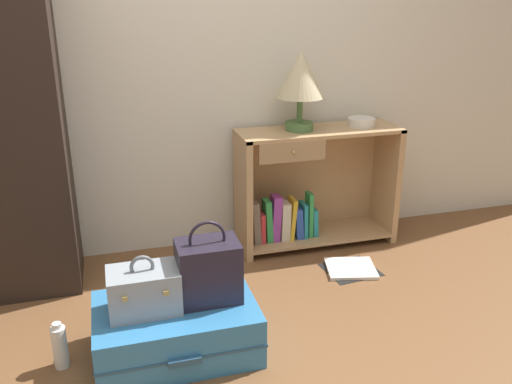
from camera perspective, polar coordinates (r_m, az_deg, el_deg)
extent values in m
cube|color=silver|center=(3.31, -7.96, 15.71)|extent=(6.40, 0.10, 2.60)
cube|color=tan|center=(3.33, -1.40, -0.32)|extent=(0.04, 0.34, 0.76)
cube|color=tan|center=(3.69, 13.53, 1.18)|extent=(0.04, 0.34, 0.76)
cube|color=tan|center=(3.37, 6.69, 6.41)|extent=(1.02, 0.34, 0.02)
cube|color=tan|center=(3.60, 6.24, -4.42)|extent=(0.94, 0.34, 0.02)
cube|color=tan|center=(3.62, 5.48, 1.31)|extent=(0.94, 0.01, 0.74)
cube|color=#A68259|center=(3.17, 3.85, 4.27)|extent=(0.41, 0.02, 0.12)
sphere|color=#9E844C|center=(3.15, 3.95, 4.19)|extent=(0.02, 0.02, 0.02)
cube|color=#726659|center=(3.39, -0.11, -3.16)|extent=(0.06, 0.11, 0.28)
cube|color=red|center=(3.42, 0.57, -3.73)|extent=(0.03, 0.10, 0.19)
cube|color=green|center=(3.41, 1.23, -3.01)|extent=(0.05, 0.10, 0.28)
cube|color=purple|center=(3.43, 2.04, -2.76)|extent=(0.07, 0.09, 0.30)
cube|color=beige|center=(3.45, 2.98, -3.02)|extent=(0.06, 0.11, 0.25)
cube|color=gold|center=(3.46, 3.73, -2.78)|extent=(0.05, 0.12, 0.27)
cube|color=#2D51B2|center=(3.49, 4.38, -3.19)|extent=(0.06, 0.11, 0.21)
cube|color=teal|center=(3.50, 5.03, -2.91)|extent=(0.03, 0.11, 0.23)
cube|color=green|center=(3.50, 5.62, -2.36)|extent=(0.03, 0.09, 0.30)
cube|color=teal|center=(3.53, 6.12, -3.14)|extent=(0.04, 0.09, 0.18)
cylinder|color=#4C7542|center=(3.33, 4.58, 6.94)|extent=(0.17, 0.17, 0.05)
cylinder|color=#4C7542|center=(3.31, 4.63, 8.63)|extent=(0.04, 0.04, 0.15)
cone|color=beige|center=(3.27, 4.74, 12.31)|extent=(0.29, 0.29, 0.28)
cylinder|color=silver|center=(3.49, 11.05, 7.26)|extent=(0.17, 0.17, 0.05)
cube|color=teal|center=(2.56, -8.40, -14.06)|extent=(0.72, 0.47, 0.24)
cube|color=#285071|center=(2.56, -8.40, -14.06)|extent=(0.73, 0.48, 0.01)
cube|color=#285071|center=(2.36, -7.52, -17.35)|extent=(0.14, 0.02, 0.03)
cube|color=#8E99A3|center=(2.44, -11.72, -10.13)|extent=(0.31, 0.20, 0.20)
torus|color=slate|center=(2.38, -11.92, -7.71)|extent=(0.11, 0.02, 0.11)
cube|color=tan|center=(2.32, -13.66, -10.90)|extent=(0.02, 0.01, 0.02)
cube|color=tan|center=(2.33, -9.45, -10.46)|extent=(0.02, 0.01, 0.02)
cube|color=#231E2D|center=(2.46, -5.05, -8.30)|extent=(0.28, 0.20, 0.28)
torus|color=#231E2D|center=(2.39, -5.16, -4.90)|extent=(0.17, 0.01, 0.17)
cylinder|color=white|center=(2.61, -19.96, -15.13)|extent=(0.07, 0.07, 0.20)
cylinder|color=silver|center=(2.55, -20.27, -13.09)|extent=(0.04, 0.04, 0.02)
cube|color=white|center=(3.30, 9.96, -7.93)|extent=(0.34, 0.32, 0.02)
cube|color=black|center=(3.31, 9.95, -8.05)|extent=(0.33, 0.30, 0.01)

